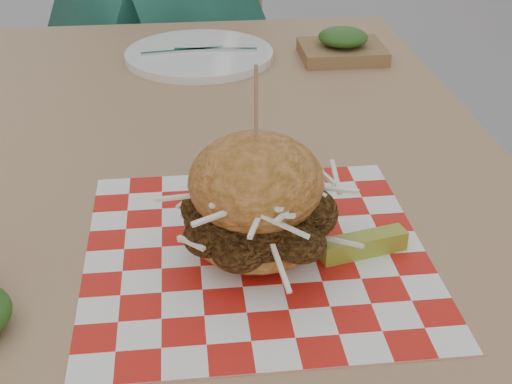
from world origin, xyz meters
TOP-DOWN VIEW (x-y plane):
  - patio_table at (-0.34, 0.23)m, footprint 0.80×1.20m
  - patio_chair at (-0.31, 1.29)m, footprint 0.53×0.54m
  - paper_liner at (-0.31, -0.04)m, footprint 0.36×0.36m
  - sandwich at (-0.31, -0.04)m, footprint 0.18×0.18m
  - pickle_spear at (-0.19, -0.05)m, footprint 0.10×0.04m
  - place_setting at (-0.34, 0.59)m, footprint 0.27×0.27m
  - kraft_tray at (-0.08, 0.57)m, footprint 0.15×0.12m

SIDE VIEW (x-z plane):
  - patio_chair at x=-0.31m, z-range 0.08..1.03m
  - patio_table at x=-0.34m, z-range 0.30..1.05m
  - paper_liner at x=-0.31m, z-range 0.75..0.75m
  - place_setting at x=-0.34m, z-range 0.75..0.77m
  - pickle_spear at x=-0.19m, z-range 0.75..0.77m
  - kraft_tray at x=-0.08m, z-range 0.74..0.80m
  - sandwich at x=-0.31m, z-range 0.71..0.91m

